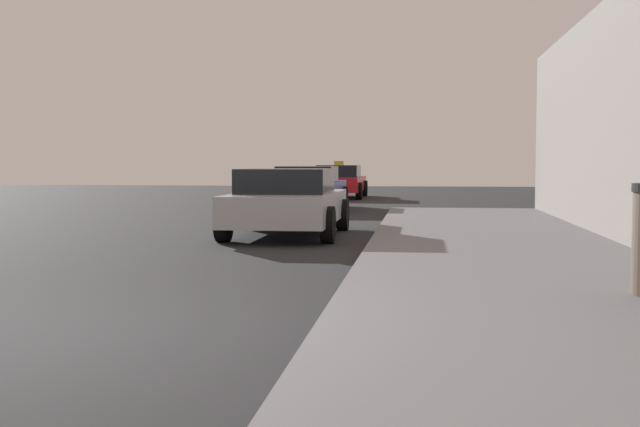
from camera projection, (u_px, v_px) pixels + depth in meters
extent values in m
plane|color=#232326|center=(67.00, 337.00, 6.41)|extent=(80.00, 80.00, 0.00)
cube|color=slate|center=(583.00, 342.00, 5.91)|extent=(4.00, 32.00, 0.15)
cube|color=#B7B7BF|center=(288.00, 207.00, 15.15)|extent=(1.83, 4.12, 0.55)
cube|color=black|center=(286.00, 181.00, 14.91)|extent=(1.61, 1.85, 0.45)
cylinder|color=black|center=(255.00, 214.00, 16.58)|extent=(0.22, 0.64, 0.64)
cylinder|color=black|center=(343.00, 215.00, 16.35)|extent=(0.22, 0.64, 0.64)
cylinder|color=black|center=(223.00, 224.00, 13.98)|extent=(0.22, 0.64, 0.64)
cylinder|color=black|center=(328.00, 225.00, 13.75)|extent=(0.22, 0.64, 0.64)
cube|color=#233899|center=(309.00, 191.00, 23.59)|extent=(1.81, 4.44, 0.55)
cube|color=black|center=(308.00, 174.00, 23.34)|extent=(1.59, 2.00, 0.45)
cylinder|color=black|center=(286.00, 196.00, 25.12)|extent=(0.22, 0.64, 0.64)
cylinder|color=black|center=(344.00, 197.00, 24.90)|extent=(0.22, 0.64, 0.64)
cylinder|color=black|center=(269.00, 201.00, 22.31)|extent=(0.22, 0.64, 0.64)
cylinder|color=black|center=(334.00, 201.00, 22.09)|extent=(0.22, 0.64, 0.64)
cube|color=red|center=(339.00, 184.00, 31.25)|extent=(1.76, 4.56, 0.55)
cube|color=black|center=(339.00, 171.00, 30.99)|extent=(1.55, 2.05, 0.45)
cube|color=yellow|center=(339.00, 163.00, 30.97)|extent=(0.36, 0.14, 0.16)
cylinder|color=black|center=(322.00, 188.00, 32.82)|extent=(0.22, 0.64, 0.64)
cylinder|color=black|center=(365.00, 188.00, 32.60)|extent=(0.22, 0.64, 0.64)
cylinder|color=black|center=(312.00, 191.00, 29.93)|extent=(0.22, 0.64, 0.64)
cylinder|color=black|center=(359.00, 191.00, 29.71)|extent=(0.22, 0.64, 0.64)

